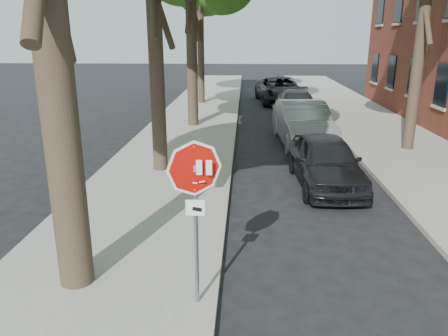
% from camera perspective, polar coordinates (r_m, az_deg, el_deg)
% --- Properties ---
extents(ground, '(120.00, 120.00, 0.00)m').
position_cam_1_polar(ground, '(7.21, 2.35, -17.94)').
color(ground, black).
rests_on(ground, ground).
extents(sidewalk_left, '(4.00, 55.00, 0.12)m').
position_cam_1_polar(sidewalk_left, '(18.54, -5.05, 4.29)').
color(sidewalk_left, gray).
rests_on(sidewalk_left, ground).
extents(sidewalk_right, '(4.00, 55.00, 0.12)m').
position_cam_1_polar(sidewalk_right, '(19.32, 20.85, 3.75)').
color(sidewalk_right, gray).
rests_on(sidewalk_right, ground).
extents(curb_left, '(0.12, 55.00, 0.13)m').
position_cam_1_polar(curb_left, '(18.37, 1.31, 4.25)').
color(curb_left, '#9E9384').
rests_on(curb_left, ground).
extents(curb_right, '(0.12, 55.00, 0.13)m').
position_cam_1_polar(curb_right, '(18.78, 14.89, 3.96)').
color(curb_right, '#9E9384').
rests_on(curb_right, ground).
extents(stop_sign, '(0.76, 0.34, 2.61)m').
position_cam_1_polar(stop_sign, '(6.31, -3.81, -3.23)').
color(stop_sign, gray).
rests_on(stop_sign, sidewalk_left).
extents(car_a, '(1.89, 4.30, 1.44)m').
position_cam_1_polar(car_a, '(12.59, 13.13, 0.85)').
color(car_a, black).
rests_on(car_a, ground).
extents(car_b, '(2.12, 5.13, 1.65)m').
position_cam_1_polar(car_b, '(17.29, 10.28, 5.74)').
color(car_b, gray).
rests_on(car_b, ground).
extents(car_c, '(2.05, 4.93, 1.42)m').
position_cam_1_polar(car_c, '(22.49, 9.49, 8.07)').
color(car_c, '#4A494E').
rests_on(car_c, ground).
extents(car_d, '(3.18, 5.97, 1.60)m').
position_cam_1_polar(car_d, '(27.99, 7.38, 10.06)').
color(car_d, black).
rests_on(car_d, ground).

